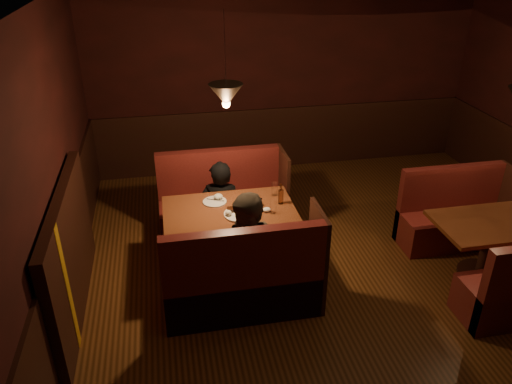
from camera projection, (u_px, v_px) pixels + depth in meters
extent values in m
cube|color=#48270E|center=(360.00, 296.00, 5.35)|extent=(6.00, 7.00, 0.01)
cube|color=black|center=(395.00, 10.00, 4.01)|extent=(6.00, 7.00, 0.01)
cube|color=black|center=(285.00, 79.00, 7.73)|extent=(6.00, 0.01, 2.90)
cube|color=black|center=(37.00, 203.00, 4.17)|extent=(0.01, 7.00, 2.90)
cube|color=black|center=(283.00, 137.00, 8.15)|extent=(6.00, 0.04, 1.00)
cube|color=black|center=(61.00, 293.00, 4.61)|extent=(0.04, 7.00, 1.00)
cube|color=black|center=(70.00, 255.00, 4.90)|extent=(0.10, 2.20, 1.30)
cube|color=orange|center=(68.00, 289.00, 4.43)|extent=(0.01, 0.12, 1.30)
cylinder|color=#333333|center=(225.00, 54.00, 4.70)|extent=(0.01, 0.01, 0.80)
cone|color=black|center=(226.00, 95.00, 4.88)|extent=(0.34, 0.34, 0.22)
sphere|color=#FFBF72|center=(226.00, 104.00, 4.92)|extent=(0.08, 0.08, 0.08)
cube|color=#56230D|center=(229.00, 211.00, 5.48)|extent=(1.44, 0.87, 0.05)
cylinder|color=black|center=(230.00, 240.00, 5.66)|extent=(0.14, 0.14, 0.72)
cylinder|color=black|center=(231.00, 265.00, 5.81)|extent=(0.58, 0.58, 0.04)
cylinder|color=silver|center=(237.00, 214.00, 5.34)|extent=(0.29, 0.29, 0.02)
cube|color=black|center=(232.00, 209.00, 5.38)|extent=(0.09, 0.08, 0.04)
ellipsoid|color=silver|center=(228.00, 213.00, 5.29)|extent=(0.07, 0.07, 0.06)
cube|color=tan|center=(240.00, 214.00, 5.29)|extent=(0.09, 0.07, 0.03)
cylinder|color=silver|center=(238.00, 214.00, 5.32)|extent=(0.04, 0.13, 0.01)
cylinder|color=silver|center=(215.00, 202.00, 5.60)|extent=(0.27, 0.27, 0.02)
ellipsoid|color=beige|center=(218.00, 196.00, 5.63)|extent=(0.10, 0.10, 0.06)
cube|color=silver|center=(215.00, 200.00, 5.61)|extent=(0.19, 0.10, 0.00)
cylinder|color=white|center=(260.00, 202.00, 5.51)|extent=(0.05, 0.05, 0.09)
cylinder|color=white|center=(275.00, 189.00, 5.72)|extent=(0.08, 0.08, 0.15)
cylinder|color=white|center=(273.00, 206.00, 5.36)|extent=(0.08, 0.08, 0.15)
cylinder|color=#47230F|center=(281.00, 197.00, 5.54)|extent=(0.06, 0.06, 0.16)
cylinder|color=#47230F|center=(281.00, 187.00, 5.49)|extent=(0.03, 0.03, 0.07)
ellipsoid|color=white|center=(267.00, 210.00, 5.41)|extent=(0.10, 0.09, 0.05)
cube|color=#551613|center=(222.00, 218.00, 6.36)|extent=(1.54, 0.57, 0.46)
cube|color=#551613|center=(219.00, 189.00, 6.42)|extent=(1.54, 0.12, 1.08)
cube|color=black|center=(283.00, 191.00, 6.36)|extent=(0.04, 0.57, 1.08)
cube|color=#551613|center=(241.00, 290.00, 5.07)|extent=(1.54, 0.57, 0.46)
cube|color=#551613|center=(245.00, 279.00, 4.73)|extent=(1.54, 0.12, 1.08)
cube|color=black|center=(318.00, 257.00, 5.06)|extent=(0.04, 0.57, 1.08)
cube|color=#56230D|center=(493.00, 224.00, 5.38)|extent=(1.23, 0.78, 0.05)
cylinder|color=black|center=(486.00, 250.00, 5.54)|extent=(0.13, 0.13, 0.65)
cylinder|color=black|center=(481.00, 273.00, 5.68)|extent=(0.52, 0.52, 0.04)
cube|color=#551613|center=(452.00, 228.00, 6.18)|extent=(1.32, 0.51, 0.41)
cube|color=#551613|center=(448.00, 201.00, 6.22)|extent=(1.32, 0.11, 0.97)
cube|color=black|center=(506.00, 204.00, 6.17)|extent=(0.04, 0.51, 0.97)
imported|color=black|center=(220.00, 190.00, 5.97)|extent=(0.59, 0.46, 1.45)
imported|color=#30271F|center=(252.00, 234.00, 4.98)|extent=(0.90, 0.78, 1.56)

